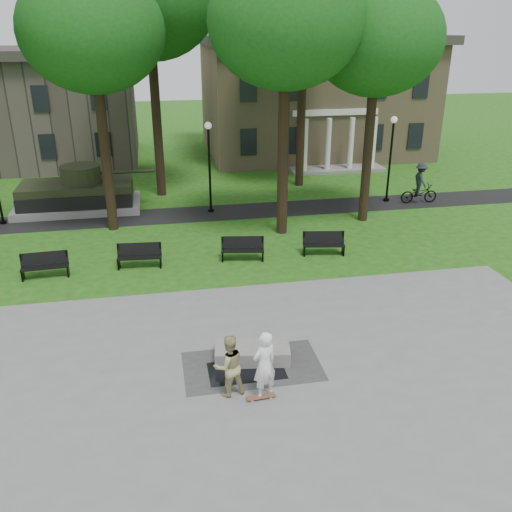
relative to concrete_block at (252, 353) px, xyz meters
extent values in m
plane|color=#1B4D12|center=(-0.16, 1.91, -0.24)|extent=(120.00, 120.00, 0.00)
cube|color=gray|center=(-0.16, -3.09, -0.23)|extent=(22.00, 16.00, 0.02)
cube|color=black|center=(-0.16, 13.91, -0.24)|extent=(44.00, 2.60, 0.01)
cube|color=#9E8460|center=(9.84, 27.91, 3.75)|extent=(16.00, 11.00, 8.00)
cube|color=#38332D|center=(9.84, 27.91, 8.06)|extent=(17.00, 12.00, 0.60)
cube|color=silver|center=(9.84, 22.41, 3.55)|extent=(6.00, 0.30, 0.40)
cube|color=#4C443D|center=(-11.16, 28.41, 3.35)|extent=(15.00, 10.00, 7.20)
cylinder|color=black|center=(-4.66, 12.41, 3.75)|extent=(0.48, 0.48, 8.00)
ellipsoid|color=#154E12|center=(-4.66, 12.41, 8.76)|extent=(6.20, 6.20, 5.27)
cylinder|color=black|center=(3.34, 10.41, 3.92)|extent=(0.50, 0.50, 8.32)
ellipsoid|color=#154E12|center=(3.34, 10.41, 9.12)|extent=(6.60, 6.60, 5.61)
cylinder|color=black|center=(7.84, 11.41, 3.59)|extent=(0.46, 0.46, 7.68)
ellipsoid|color=#154E12|center=(7.84, 11.41, 8.40)|extent=(6.00, 6.00, 5.10)
cylinder|color=black|center=(-2.16, 17.91, 4.39)|extent=(0.54, 0.54, 9.28)
cylinder|color=black|center=(6.34, 18.41, 4.08)|extent=(0.50, 0.50, 8.64)
ellipsoid|color=#154E12|center=(6.34, 18.41, 9.47)|extent=(6.40, 6.40, 5.44)
cylinder|color=black|center=(-10.16, 14.21, -0.16)|extent=(0.32, 0.32, 0.16)
cylinder|color=black|center=(0.34, 14.21, 1.96)|extent=(0.12, 0.12, 4.40)
sphere|color=silver|center=(0.34, 14.21, 4.30)|extent=(0.36, 0.36, 0.36)
cylinder|color=black|center=(0.34, 14.21, -0.16)|extent=(0.32, 0.32, 0.16)
cylinder|color=black|center=(10.34, 14.21, 1.96)|extent=(0.12, 0.12, 4.40)
sphere|color=silver|center=(10.34, 14.21, 4.30)|extent=(0.36, 0.36, 0.36)
cylinder|color=black|center=(10.34, 14.21, -0.16)|extent=(0.32, 0.32, 0.16)
cube|color=gray|center=(-6.66, 15.91, -0.04)|extent=(6.50, 3.40, 0.40)
cube|color=#262B16|center=(-6.66, 15.91, 0.70)|extent=(5.80, 2.80, 1.10)
cube|color=black|center=(-6.66, 14.56, 0.51)|extent=(5.80, 0.35, 0.70)
cube|color=black|center=(-6.66, 17.26, 0.51)|extent=(5.80, 0.35, 0.70)
cylinder|color=#262B16|center=(-6.36, 15.91, 1.71)|extent=(2.10, 2.10, 0.90)
cylinder|color=#262B16|center=(-4.06, 15.91, 1.71)|extent=(3.20, 0.18, 0.18)
cube|color=black|center=(-0.27, -0.56, -0.22)|extent=(2.20, 1.20, 0.00)
cube|color=gray|center=(0.00, 0.00, 0.00)|extent=(2.33, 1.32, 0.45)
cube|color=brown|center=(-0.11, -1.87, -0.19)|extent=(0.79, 0.26, 0.07)
imported|color=white|center=(0.00, -1.75, 0.75)|extent=(0.84, 0.72, 1.95)
imported|color=tan|center=(-0.90, -1.48, 0.66)|extent=(0.99, 0.84, 1.78)
imported|color=black|center=(11.97, 13.57, 0.30)|extent=(2.11, 0.84, 1.09)
imported|color=#21272D|center=(11.97, 13.57, 1.11)|extent=(0.74, 1.21, 1.82)
cube|color=black|center=(-6.99, 7.16, 0.21)|extent=(1.82, 0.55, 0.05)
cube|color=black|center=(-6.99, 7.38, 0.51)|extent=(1.81, 0.25, 0.50)
cube|color=black|center=(-7.84, 7.16, -0.02)|extent=(0.08, 0.45, 0.45)
cube|color=black|center=(-6.14, 7.16, -0.02)|extent=(0.08, 0.45, 0.45)
cube|color=black|center=(-3.34, 7.46, 0.21)|extent=(1.83, 0.59, 0.05)
cube|color=black|center=(-3.34, 7.68, 0.51)|extent=(1.81, 0.29, 0.50)
cube|color=black|center=(-4.19, 7.46, -0.02)|extent=(0.10, 0.45, 0.45)
cube|color=black|center=(-2.49, 7.46, -0.02)|extent=(0.10, 0.45, 0.45)
cube|color=black|center=(0.94, 7.40, 0.21)|extent=(1.85, 0.74, 0.05)
cube|color=black|center=(0.94, 7.62, 0.51)|extent=(1.80, 0.44, 0.50)
cube|color=black|center=(0.09, 7.40, -0.02)|extent=(0.13, 0.45, 0.45)
cube|color=black|center=(1.79, 7.40, -0.02)|extent=(0.13, 0.45, 0.45)
cube|color=black|center=(4.49, 7.35, 0.21)|extent=(1.85, 0.74, 0.05)
cube|color=black|center=(4.49, 7.57, 0.51)|extent=(1.80, 0.45, 0.50)
cube|color=black|center=(3.64, 7.35, -0.02)|extent=(0.13, 0.45, 0.45)
cube|color=black|center=(5.34, 7.35, -0.02)|extent=(0.13, 0.45, 0.45)
camera|label=1|loc=(-2.44, -13.44, 8.95)|focal=38.00mm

